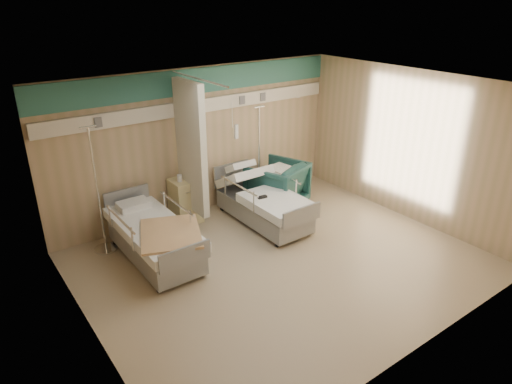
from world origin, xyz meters
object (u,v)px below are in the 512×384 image
bed_left (155,242)px  bedside_cabinet (186,201)px  visitor_armchair (277,185)px  iv_stand_right (259,183)px  bed_right (263,207)px  iv_stand_left (103,226)px

bed_left → bedside_cabinet: bedside_cabinet is taller
visitor_armchair → iv_stand_right: 0.44m
bed_right → bedside_cabinet: size_ratio=2.54×
visitor_armchair → iv_stand_right: iv_stand_right is taller
bed_right → iv_stand_right: 0.97m
bedside_cabinet → iv_stand_right: size_ratio=0.42×
bed_right → visitor_armchair: bearing=32.3°
bed_right → visitor_armchair: visitor_armchair is taller
bedside_cabinet → visitor_armchair: visitor_armchair is taller
bedside_cabinet → iv_stand_left: bearing=-175.3°
bed_left → iv_stand_left: (-0.57, 0.77, 0.13)m
bed_right → iv_stand_right: (0.50, 0.82, 0.10)m
bed_left → iv_stand_right: (2.70, 0.82, 0.10)m
bed_right → iv_stand_left: 2.87m
iv_stand_left → visitor_armchair: bearing=-6.0°
iv_stand_right → visitor_armchair: bearing=-69.9°
bedside_cabinet → iv_stand_left: size_ratio=0.39×
bed_right → visitor_armchair: 0.78m
bed_right → bedside_cabinet: bedside_cabinet is taller
bedside_cabinet → iv_stand_right: (1.65, -0.08, -0.01)m
bed_left → visitor_armchair: 2.88m
visitor_armchair → bed_right: bearing=12.5°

